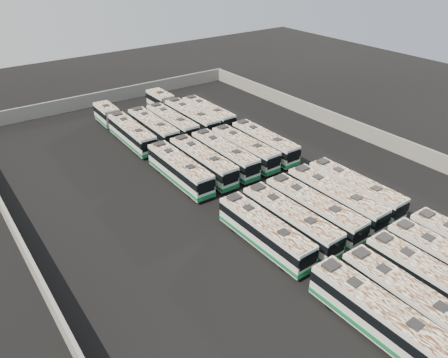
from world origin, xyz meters
The scene contains 20 objects.
ground centered at (0.00, 0.00, 0.00)m, with size 140.00×140.00×0.00m, color black.
perimeter_wall centered at (0.00, 0.00, 1.10)m, with size 45.20×73.20×2.20m.
bus_front_far_left centered at (-4.12, -20.50, 1.60)m, with size 2.51×11.15×3.13m.
bus_front_left centered at (-1.15, -20.69, 1.55)m, with size 2.46×10.82×3.04m.
bus_front_center centered at (2.05, -20.60, 1.57)m, with size 2.35×10.91×3.07m.
bus_midfront_far_left centered at (-4.13, -8.18, 1.56)m, with size 2.41×10.83×3.04m.
bus_midfront_left centered at (-1.14, -8.30, 1.60)m, with size 2.54×11.17×3.14m.
bus_midfront_center centered at (1.96, -8.31, 1.61)m, with size 2.63×11.25×3.16m.
bus_midfront_right centered at (5.13, -8.18, 1.63)m, with size 2.45×11.34×3.19m.
bus_midfront_far_right centered at (8.18, -8.18, 1.60)m, with size 2.40×11.11×3.13m.
bus_midback_far_left centered at (-4.25, 6.48, 1.60)m, with size 2.44×11.10×3.12m.
bus_midback_left centered at (-1.10, 6.52, 1.60)m, with size 2.39×11.13×3.13m.
bus_midback_center centered at (2.03, 6.53, 1.59)m, with size 2.38×11.07×3.12m.
bus_midback_right centered at (5.09, 6.45, 1.56)m, with size 2.46×10.86×3.05m.
bus_midback_far_right centered at (8.23, 6.34, 1.57)m, with size 2.41×10.91×3.07m.
bus_back_far_left centered at (-4.17, 21.84, 1.55)m, with size 2.66×16.81×3.04m.
bus_back_left centered at (-1.05, 18.95, 1.58)m, with size 2.47×11.01×3.09m.
bus_back_center centered at (1.94, 18.94, 1.58)m, with size 2.34×10.97×3.09m.
bus_back_right centered at (5.13, 21.89, 1.63)m, with size 2.42×17.60×3.19m.
bus_back_far_right centered at (8.11, 19.00, 1.56)m, with size 2.33×10.86×3.05m.
Camera 1 is at (-25.71, -31.76, 24.95)m, focal length 35.00 mm.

